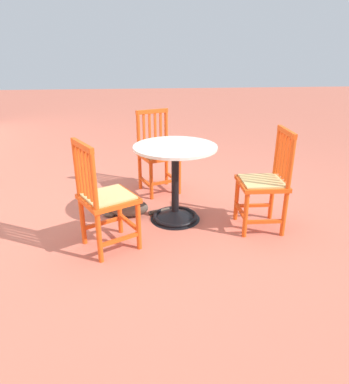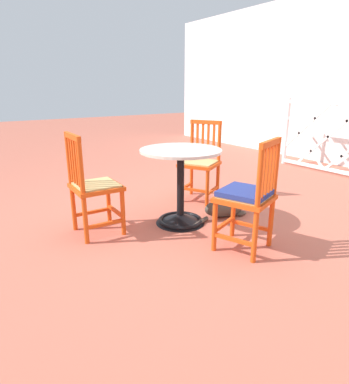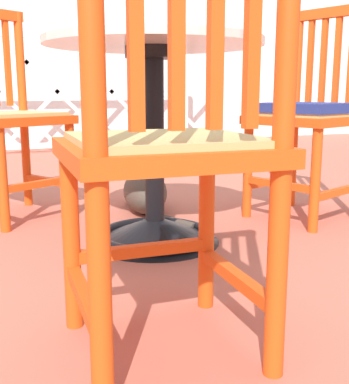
% 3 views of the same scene
% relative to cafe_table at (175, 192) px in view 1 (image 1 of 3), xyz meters
% --- Properties ---
extents(ground_plane, '(24.00, 24.00, 0.00)m').
position_rel_cafe_table_xyz_m(ground_plane, '(-0.03, -0.15, -0.28)').
color(ground_plane, '#BC604C').
extents(cafe_table, '(0.76, 0.76, 0.73)m').
position_rel_cafe_table_xyz_m(cafe_table, '(0.00, 0.00, 0.00)').
color(cafe_table, black).
rests_on(cafe_table, ground_plane).
extents(orange_chair_facing_out, '(0.54, 0.54, 0.91)m').
position_rel_cafe_table_xyz_m(orange_chair_facing_out, '(-0.46, 0.60, 0.15)').
color(orange_chair_facing_out, '#E04C14').
rests_on(orange_chair_facing_out, ground_plane).
extents(orange_chair_by_planter, '(0.41, 0.41, 0.91)m').
position_rel_cafe_table_xyz_m(orange_chair_by_planter, '(-0.24, -0.77, 0.15)').
color(orange_chair_by_planter, '#E04C14').
rests_on(orange_chair_by_planter, ground_plane).
extents(orange_chair_near_fence, '(0.52, 0.52, 0.91)m').
position_rel_cafe_table_xyz_m(orange_chair_near_fence, '(0.75, 0.12, 0.16)').
color(orange_chair_near_fence, '#E04C14').
rests_on(orange_chair_near_fence, ground_plane).
extents(tabby_cat, '(0.30, 0.75, 0.23)m').
position_rel_cafe_table_xyz_m(tabby_cat, '(0.13, 0.51, -0.19)').
color(tabby_cat, '#4C4238').
rests_on(tabby_cat, ground_plane).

